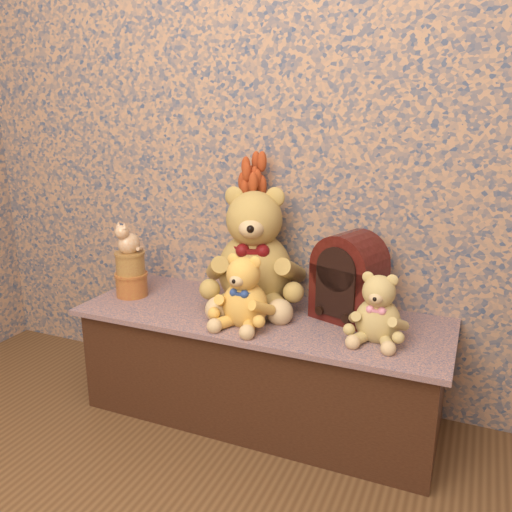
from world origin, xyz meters
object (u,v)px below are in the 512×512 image
at_px(teddy_small, 379,304).
at_px(biscuit_tin_lower, 132,285).
at_px(cathedral_radio, 349,276).
at_px(teddy_medium, 245,287).
at_px(ceramic_vase, 253,272).
at_px(cat_figurine, 128,237).
at_px(teddy_large, 255,241).

relative_size(teddy_small, biscuit_tin_lower, 1.96).
xyz_separation_m(teddy_small, cathedral_radio, (-0.13, 0.14, 0.04)).
distance_m(teddy_medium, ceramic_vase, 0.30).
bearing_deg(biscuit_tin_lower, ceramic_vase, 22.95).
xyz_separation_m(ceramic_vase, biscuit_tin_lower, (-0.46, -0.19, -0.06)).
bearing_deg(ceramic_vase, cat_figurine, -157.05).
bearing_deg(ceramic_vase, biscuit_tin_lower, -157.05).
bearing_deg(cathedral_radio, teddy_small, -27.14).
bearing_deg(cat_figurine, teddy_medium, 2.71).
distance_m(teddy_large, teddy_small, 0.56).
distance_m(teddy_large, teddy_medium, 0.25).
bearing_deg(teddy_medium, biscuit_tin_lower, 173.62).
height_order(teddy_large, ceramic_vase, teddy_large).
bearing_deg(teddy_medium, teddy_small, 9.09).
relative_size(teddy_medium, teddy_small, 1.10).
relative_size(teddy_large, cat_figurine, 3.71).
bearing_deg(teddy_small, teddy_medium, -172.41).
bearing_deg(biscuit_tin_lower, teddy_small, -1.62).
bearing_deg(cathedral_radio, teddy_large, -164.36).
bearing_deg(teddy_medium, ceramic_vase, 110.69).
relative_size(cathedral_radio, ceramic_vase, 1.59).
xyz_separation_m(cathedral_radio, biscuit_tin_lower, (-0.88, -0.11, -0.12)).
distance_m(ceramic_vase, biscuit_tin_lower, 0.50).
height_order(biscuit_tin_lower, cat_figurine, cat_figurine).
distance_m(teddy_large, cathedral_radio, 0.39).
bearing_deg(biscuit_tin_lower, cathedral_radio, 7.31).
xyz_separation_m(teddy_medium, biscuit_tin_lower, (-0.55, 0.08, -0.09)).
xyz_separation_m(teddy_medium, cat_figurine, (-0.55, 0.08, 0.11)).
height_order(teddy_large, cathedral_radio, teddy_large).
bearing_deg(cathedral_radio, teddy_medium, -129.70).
height_order(teddy_medium, ceramic_vase, teddy_medium).
xyz_separation_m(cathedral_radio, ceramic_vase, (-0.42, 0.08, -0.06)).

